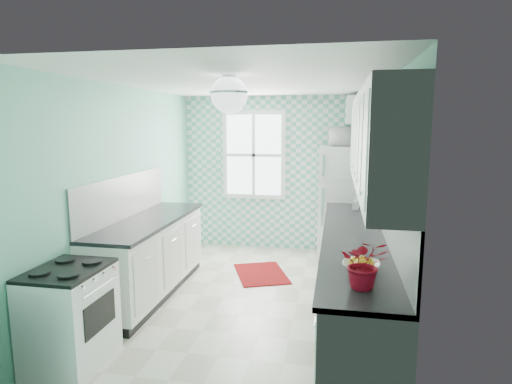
% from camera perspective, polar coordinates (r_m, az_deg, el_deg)
% --- Properties ---
extents(floor, '(3.00, 4.40, 0.02)m').
position_cam_1_polar(floor, '(5.23, -1.08, -14.17)').
color(floor, silver).
rests_on(floor, ground).
extents(ceiling, '(3.00, 4.40, 0.02)m').
position_cam_1_polar(ceiling, '(4.83, -1.18, 14.47)').
color(ceiling, white).
rests_on(ceiling, wall_back).
extents(wall_back, '(3.00, 0.02, 2.50)m').
position_cam_1_polar(wall_back, '(7.03, 2.60, 2.49)').
color(wall_back, '#71C3A7').
rests_on(wall_back, floor).
extents(wall_front, '(3.00, 0.02, 2.50)m').
position_cam_1_polar(wall_front, '(2.80, -10.60, -7.79)').
color(wall_front, '#71C3A7').
rests_on(wall_front, floor).
extents(wall_left, '(0.02, 4.40, 2.50)m').
position_cam_1_polar(wall_left, '(5.39, -17.03, 0.08)').
color(wall_left, '#71C3A7').
rests_on(wall_left, floor).
extents(wall_right, '(0.02, 4.40, 2.50)m').
position_cam_1_polar(wall_right, '(4.80, 16.80, -0.98)').
color(wall_right, '#71C3A7').
rests_on(wall_right, floor).
extents(accent_wall, '(3.00, 0.01, 2.50)m').
position_cam_1_polar(accent_wall, '(7.01, 2.58, 2.47)').
color(accent_wall, '#5BB6A3').
rests_on(accent_wall, wall_back).
extents(window, '(1.04, 0.05, 1.44)m').
position_cam_1_polar(window, '(7.01, -0.28, 4.95)').
color(window, white).
rests_on(window, wall_back).
extents(backsplash_right, '(0.02, 3.60, 0.51)m').
position_cam_1_polar(backsplash_right, '(4.42, 17.01, -2.57)').
color(backsplash_right, white).
rests_on(backsplash_right, wall_right).
extents(backsplash_left, '(0.02, 2.15, 0.51)m').
position_cam_1_polar(backsplash_left, '(5.32, -17.17, -0.64)').
color(backsplash_left, white).
rests_on(backsplash_left, wall_left).
extents(upper_cabinets_right, '(0.33, 3.20, 0.90)m').
position_cam_1_polar(upper_cabinets_right, '(4.12, 15.62, 6.58)').
color(upper_cabinets_right, white).
rests_on(upper_cabinets_right, wall_right).
extents(upper_cabinet_fridge, '(0.40, 0.74, 0.40)m').
position_cam_1_polar(upper_cabinet_fridge, '(6.54, 13.71, 10.53)').
color(upper_cabinet_fridge, white).
rests_on(upper_cabinet_fridge, wall_right).
extents(ceiling_light, '(0.34, 0.34, 0.35)m').
position_cam_1_polar(ceiling_light, '(4.04, -3.59, 12.86)').
color(ceiling_light, silver).
rests_on(ceiling_light, ceiling).
extents(base_cabinets_right, '(0.60, 3.60, 0.90)m').
position_cam_1_polar(base_cabinets_right, '(4.60, 12.92, -11.60)').
color(base_cabinets_right, white).
rests_on(base_cabinets_right, floor).
extents(countertop_right, '(0.63, 3.60, 0.04)m').
position_cam_1_polar(countertop_right, '(4.45, 12.95, -5.93)').
color(countertop_right, black).
rests_on(countertop_right, base_cabinets_right).
extents(base_cabinets_left, '(0.60, 2.15, 0.90)m').
position_cam_1_polar(base_cabinets_left, '(5.37, -14.05, -8.60)').
color(base_cabinets_left, white).
rests_on(base_cabinets_left, floor).
extents(countertop_left, '(0.63, 2.15, 0.04)m').
position_cam_1_polar(countertop_left, '(5.24, -14.10, -3.71)').
color(countertop_left, black).
rests_on(countertop_left, base_cabinets_left).
extents(fridge, '(0.75, 0.75, 1.73)m').
position_cam_1_polar(fridge, '(6.64, 11.62, -1.45)').
color(fridge, white).
rests_on(fridge, floor).
extents(stove, '(0.56, 0.70, 0.85)m').
position_cam_1_polar(stove, '(4.10, -23.53, -14.85)').
color(stove, white).
rests_on(stove, floor).
extents(sink, '(0.49, 0.41, 0.53)m').
position_cam_1_polar(sink, '(5.27, 12.84, -3.46)').
color(sink, silver).
rests_on(sink, countertop_right).
extents(rug, '(0.93, 1.09, 0.01)m').
position_cam_1_polar(rug, '(6.02, 0.68, -10.82)').
color(rug, maroon).
rests_on(rug, floor).
extents(dish_towel, '(0.02, 0.21, 0.31)m').
position_cam_1_polar(dish_towel, '(5.66, 9.36, -7.21)').
color(dish_towel, '#54B7B8').
rests_on(dish_towel, base_cabinets_right).
extents(fruit_bowl, '(0.31, 0.31, 0.07)m').
position_cam_1_polar(fruit_bowl, '(3.43, 13.85, -9.59)').
color(fruit_bowl, white).
rests_on(fruit_bowl, countertop_right).
extents(potted_plant, '(0.32, 0.28, 0.35)m').
position_cam_1_polar(potted_plant, '(3.04, 14.29, -9.22)').
color(potted_plant, '#B02235').
rests_on(potted_plant, countertop_right).
extents(soap_bottle, '(0.09, 0.09, 0.17)m').
position_cam_1_polar(soap_bottle, '(5.75, 13.17, -1.46)').
color(soap_bottle, '#9DBAD2').
rests_on(soap_bottle, countertop_right).
extents(microwave, '(0.50, 0.34, 0.27)m').
position_cam_1_polar(microwave, '(6.53, 11.91, 7.22)').
color(microwave, white).
rests_on(microwave, fridge).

